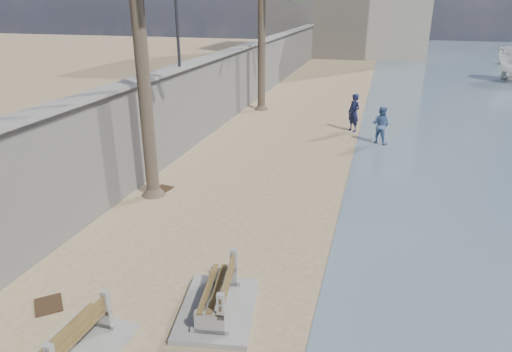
{
  "coord_description": "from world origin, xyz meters",
  "views": [
    {
      "loc": [
        2.91,
        -5.29,
        6.16
      ],
      "look_at": [
        -0.5,
        7.0,
        1.2
      ],
      "focal_mm": 32.0,
      "sensor_mm": 36.0,
      "label": 1
    }
  ],
  "objects_px": {
    "bench_near": "(73,340)",
    "person_a": "(354,110)",
    "bench_far": "(217,295)",
    "person_b": "(381,123)"
  },
  "relations": [
    {
      "from": "bench_near",
      "to": "bench_far",
      "type": "relative_size",
      "value": 0.87
    },
    {
      "from": "bench_near",
      "to": "person_b",
      "type": "xyz_separation_m",
      "value": [
        5.07,
        15.29,
        0.57
      ]
    },
    {
      "from": "person_b",
      "to": "bench_near",
      "type": "bearing_deg",
      "value": 96.8
    },
    {
      "from": "bench_near",
      "to": "person_a",
      "type": "xyz_separation_m",
      "value": [
        3.73,
        17.04,
        0.69
      ]
    },
    {
      "from": "bench_far",
      "to": "person_a",
      "type": "relative_size",
      "value": 1.15
    },
    {
      "from": "bench_far",
      "to": "person_b",
      "type": "relative_size",
      "value": 1.29
    },
    {
      "from": "person_a",
      "to": "bench_near",
      "type": "bearing_deg",
      "value": -60.68
    },
    {
      "from": "bench_far",
      "to": "person_a",
      "type": "bearing_deg",
      "value": 83.75
    },
    {
      "from": "bench_near",
      "to": "person_b",
      "type": "bearing_deg",
      "value": 71.66
    },
    {
      "from": "bench_far",
      "to": "bench_near",
      "type": "bearing_deg",
      "value": -136.97
    }
  ]
}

